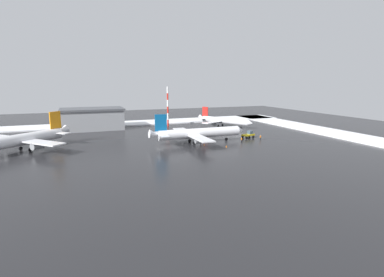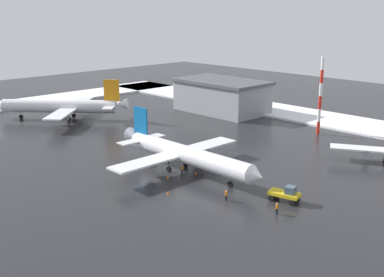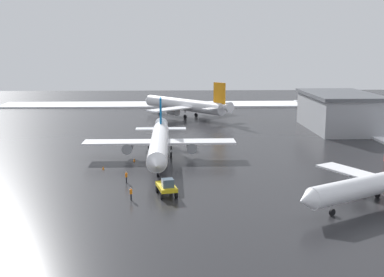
{
  "view_description": "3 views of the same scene",
  "coord_description": "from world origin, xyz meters",
  "px_view_note": "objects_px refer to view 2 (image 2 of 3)",
  "views": [
    {
      "loc": [
        24.38,
        91.15,
        19.38
      ],
      "look_at": [
        -8.47,
        6.18,
        2.16
      ],
      "focal_mm": 28.0,
      "sensor_mm": 36.0,
      "label": 1
    },
    {
      "loc": [
        -69.23,
        57.78,
        27.58
      ],
      "look_at": [
        -6.21,
        -3.35,
        3.76
      ],
      "focal_mm": 45.0,
      "sensor_mm": 36.0,
      "label": 2
    },
    {
      "loc": [
        -93.84,
        0.75,
        20.07
      ],
      "look_at": [
        -11.57,
        -2.31,
        3.94
      ],
      "focal_mm": 45.0,
      "sensor_mm": 36.0,
      "label": 3
    }
  ],
  "objects_px": {
    "pushback_tug": "(286,193)",
    "antenna_mast": "(320,96)",
    "ground_crew_near_tug": "(182,169)",
    "cargo_hangar": "(222,96)",
    "traffic_cone_wingtip_side": "(196,173)",
    "ground_crew_mid_apron": "(226,195)",
    "ground_crew_beside_wing": "(277,208)",
    "airplane_foreground_jet": "(185,154)",
    "traffic_cone_near_nose": "(168,177)",
    "airplane_far_rear": "(63,106)",
    "traffic_cone_mid_line": "(168,193)"
  },
  "relations": [
    {
      "from": "ground_crew_beside_wing",
      "to": "ground_crew_mid_apron",
      "type": "relative_size",
      "value": 1.0
    },
    {
      "from": "airplane_far_rear",
      "to": "ground_crew_beside_wing",
      "type": "xyz_separation_m",
      "value": [
        -73.55,
        8.9,
        -2.45
      ]
    },
    {
      "from": "cargo_hangar",
      "to": "traffic_cone_wingtip_side",
      "type": "xyz_separation_m",
      "value": [
        -31.97,
        41.44,
        -4.17
      ]
    },
    {
      "from": "ground_crew_near_tug",
      "to": "antenna_mast",
      "type": "distance_m",
      "value": 41.66
    },
    {
      "from": "antenna_mast",
      "to": "traffic_cone_wingtip_side",
      "type": "distance_m",
      "value": 40.02
    },
    {
      "from": "ground_crew_beside_wing",
      "to": "ground_crew_near_tug",
      "type": "xyz_separation_m",
      "value": [
        21.24,
        -1.83,
        0.0
      ]
    },
    {
      "from": "ground_crew_mid_apron",
      "to": "antenna_mast",
      "type": "height_order",
      "value": "antenna_mast"
    },
    {
      "from": "ground_crew_beside_wing",
      "to": "ground_crew_mid_apron",
      "type": "height_order",
      "value": "same"
    },
    {
      "from": "pushback_tug",
      "to": "cargo_hangar",
      "type": "relative_size",
      "value": 0.2
    },
    {
      "from": "traffic_cone_mid_line",
      "to": "traffic_cone_near_nose",
      "type": "bearing_deg",
      "value": -40.74
    },
    {
      "from": "pushback_tug",
      "to": "ground_crew_beside_wing",
      "type": "xyz_separation_m",
      "value": [
        -1.8,
        4.65,
        -0.31
      ]
    },
    {
      "from": "airplane_foreground_jet",
      "to": "cargo_hangar",
      "type": "xyz_separation_m",
      "value": [
        29.84,
        -41.96,
        1.22
      ]
    },
    {
      "from": "pushback_tug",
      "to": "ground_crew_mid_apron",
      "type": "relative_size",
      "value": 2.91
    },
    {
      "from": "ground_crew_near_tug",
      "to": "traffic_cone_wingtip_side",
      "type": "xyz_separation_m",
      "value": [
        -1.55,
        -1.79,
        -0.7
      ]
    },
    {
      "from": "airplane_far_rear",
      "to": "traffic_cone_mid_line",
      "type": "relative_size",
      "value": 51.15
    },
    {
      "from": "antenna_mast",
      "to": "ground_crew_mid_apron",
      "type": "bearing_deg",
      "value": 104.9
    },
    {
      "from": "pushback_tug",
      "to": "traffic_cone_mid_line",
      "type": "bearing_deg",
      "value": -155.88
    },
    {
      "from": "cargo_hangar",
      "to": "traffic_cone_near_nose",
      "type": "relative_size",
      "value": 45.51
    },
    {
      "from": "airplane_foreground_jet",
      "to": "traffic_cone_near_nose",
      "type": "bearing_deg",
      "value": -84.51
    },
    {
      "from": "antenna_mast",
      "to": "traffic_cone_mid_line",
      "type": "bearing_deg",
      "value": 94.56
    },
    {
      "from": "ground_crew_beside_wing",
      "to": "traffic_cone_mid_line",
      "type": "distance_m",
      "value": 17.09
    },
    {
      "from": "traffic_cone_near_nose",
      "to": "traffic_cone_wingtip_side",
      "type": "height_order",
      "value": "same"
    },
    {
      "from": "airplane_foreground_jet",
      "to": "traffic_cone_mid_line",
      "type": "xyz_separation_m",
      "value": [
        -5.81,
        9.04,
        -2.95
      ]
    },
    {
      "from": "airplane_foreground_jet",
      "to": "ground_crew_mid_apron",
      "type": "bearing_deg",
      "value": -18.42
    },
    {
      "from": "airplane_foreground_jet",
      "to": "traffic_cone_near_nose",
      "type": "distance_m",
      "value": 5.33
    },
    {
      "from": "antenna_mast",
      "to": "traffic_cone_wingtip_side",
      "type": "relative_size",
      "value": 31.77
    },
    {
      "from": "ground_crew_mid_apron",
      "to": "ground_crew_beside_wing",
      "type": "bearing_deg",
      "value": -82.6
    },
    {
      "from": "pushback_tug",
      "to": "traffic_cone_mid_line",
      "type": "height_order",
      "value": "pushback_tug"
    },
    {
      "from": "traffic_cone_mid_line",
      "to": "pushback_tug",
      "type": "bearing_deg",
      "value": -143.28
    },
    {
      "from": "antenna_mast",
      "to": "pushback_tug",
      "type": "bearing_deg",
      "value": 115.41
    },
    {
      "from": "cargo_hangar",
      "to": "traffic_cone_wingtip_side",
      "type": "relative_size",
      "value": 45.51
    },
    {
      "from": "ground_crew_near_tug",
      "to": "traffic_cone_mid_line",
      "type": "relative_size",
      "value": 3.11
    },
    {
      "from": "airplane_far_rear",
      "to": "ground_crew_near_tug",
      "type": "height_order",
      "value": "airplane_far_rear"
    },
    {
      "from": "airplane_far_rear",
      "to": "ground_crew_near_tug",
      "type": "distance_m",
      "value": 52.85
    },
    {
      "from": "ground_crew_mid_apron",
      "to": "traffic_cone_near_nose",
      "type": "xyz_separation_m",
      "value": [
        13.23,
        -0.09,
        -0.7
      ]
    },
    {
      "from": "antenna_mast",
      "to": "traffic_cone_near_nose",
      "type": "bearing_deg",
      "value": 88.06
    },
    {
      "from": "traffic_cone_near_nose",
      "to": "ground_crew_beside_wing",
      "type": "bearing_deg",
      "value": -176.48
    },
    {
      "from": "airplane_foreground_jet",
      "to": "antenna_mast",
      "type": "bearing_deg",
      "value": 87.01
    },
    {
      "from": "pushback_tug",
      "to": "antenna_mast",
      "type": "bearing_deg",
      "value": 102.81
    },
    {
      "from": "antenna_mast",
      "to": "traffic_cone_mid_line",
      "type": "height_order",
      "value": "antenna_mast"
    },
    {
      "from": "antenna_mast",
      "to": "cargo_hangar",
      "type": "relative_size",
      "value": 0.7
    },
    {
      "from": "ground_crew_beside_wing",
      "to": "antenna_mast",
      "type": "height_order",
      "value": "antenna_mast"
    },
    {
      "from": "pushback_tug",
      "to": "antenna_mast",
      "type": "height_order",
      "value": "antenna_mast"
    },
    {
      "from": "airplane_far_rear",
      "to": "cargo_hangar",
      "type": "height_order",
      "value": "airplane_far_rear"
    },
    {
      "from": "cargo_hangar",
      "to": "traffic_cone_mid_line",
      "type": "bearing_deg",
      "value": 125.07
    },
    {
      "from": "traffic_cone_wingtip_side",
      "to": "ground_crew_beside_wing",
      "type": "bearing_deg",
      "value": 169.6
    },
    {
      "from": "ground_crew_beside_wing",
      "to": "traffic_cone_wingtip_side",
      "type": "distance_m",
      "value": 20.03
    },
    {
      "from": "traffic_cone_wingtip_side",
      "to": "airplane_far_rear",
      "type": "bearing_deg",
      "value": -5.6
    },
    {
      "from": "ground_crew_near_tug",
      "to": "antenna_mast",
      "type": "xyz_separation_m",
      "value": [
        -1.35,
        -40.9,
        7.77
      ]
    },
    {
      "from": "antenna_mast",
      "to": "traffic_cone_mid_line",
      "type": "xyz_separation_m",
      "value": [
        -3.88,
        48.67,
        -8.46
      ]
    }
  ]
}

